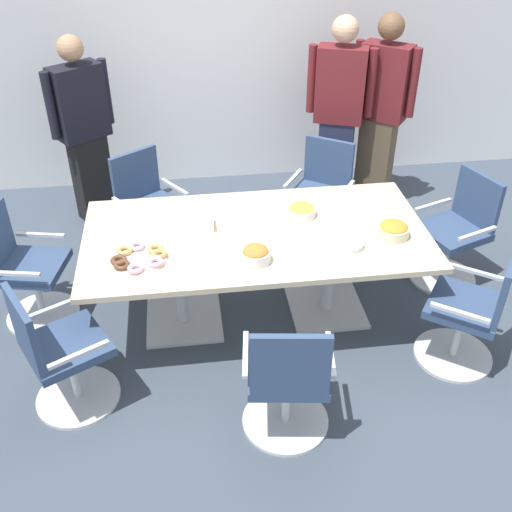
% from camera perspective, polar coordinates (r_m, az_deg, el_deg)
% --- Properties ---
extents(ground_plane, '(10.00, 10.00, 0.01)m').
position_cam_1_polar(ground_plane, '(4.65, -0.00, -5.63)').
color(ground_plane, '#3D4754').
extents(back_wall, '(8.00, 0.10, 2.80)m').
position_cam_1_polar(back_wall, '(6.15, -3.14, 19.51)').
color(back_wall, white).
rests_on(back_wall, ground).
extents(conference_table, '(2.40, 1.20, 0.75)m').
position_cam_1_polar(conference_table, '(4.27, -0.00, 0.83)').
color(conference_table, '#CCB793').
rests_on(conference_table, ground).
extents(office_chair_0, '(0.75, 0.75, 0.91)m').
position_cam_1_polar(office_chair_0, '(5.20, -10.10, 4.12)').
color(office_chair_0, silver).
rests_on(office_chair_0, ground).
extents(office_chair_1, '(0.64, 0.64, 0.91)m').
position_cam_1_polar(office_chair_1, '(4.70, -21.00, -1.49)').
color(office_chair_1, silver).
rests_on(office_chair_1, ground).
extents(office_chair_2, '(0.73, 0.73, 0.91)m').
position_cam_1_polar(office_chair_2, '(3.92, -18.12, -9.00)').
color(office_chair_2, silver).
rests_on(office_chair_2, ground).
extents(office_chair_3, '(0.61, 0.61, 0.91)m').
position_cam_1_polar(office_chair_3, '(3.58, 3.01, -11.89)').
color(office_chair_3, silver).
rests_on(office_chair_3, ground).
extents(office_chair_4, '(0.75, 0.75, 0.91)m').
position_cam_1_polar(office_chair_4, '(4.27, 19.75, -5.24)').
color(office_chair_4, silver).
rests_on(office_chair_4, ground).
extents(office_chair_5, '(0.69, 0.69, 0.91)m').
position_cam_1_polar(office_chair_5, '(5.06, 18.39, 1.85)').
color(office_chair_5, silver).
rests_on(office_chair_5, ground).
extents(office_chair_6, '(0.75, 0.75, 0.91)m').
position_cam_1_polar(office_chair_6, '(5.34, 6.11, 5.37)').
color(office_chair_6, silver).
rests_on(office_chair_6, ground).
extents(person_standing_0, '(0.55, 0.43, 1.71)m').
position_cam_1_polar(person_standing_0, '(5.69, -15.99, 11.49)').
color(person_standing_0, black).
rests_on(person_standing_0, ground).
extents(person_standing_1, '(0.60, 0.36, 1.80)m').
position_cam_1_polar(person_standing_1, '(5.75, 7.83, 13.38)').
color(person_standing_1, '#232842').
rests_on(person_standing_1, ground).
extents(person_standing_2, '(0.53, 0.44, 1.81)m').
position_cam_1_polar(person_standing_2, '(5.87, 11.78, 13.47)').
color(person_standing_2, brown).
rests_on(person_standing_2, ground).
extents(snack_bowl_pretzels, '(0.19, 0.19, 0.11)m').
position_cam_1_polar(snack_bowl_pretzels, '(3.88, -0.04, 0.16)').
color(snack_bowl_pretzels, white).
rests_on(snack_bowl_pretzels, conference_table).
extents(snack_bowl_chips_yellow, '(0.21, 0.21, 0.09)m').
position_cam_1_polar(snack_bowl_chips_yellow, '(4.39, 4.34, 4.34)').
color(snack_bowl_chips_yellow, white).
rests_on(snack_bowl_chips_yellow, conference_table).
extents(snack_bowl_chips_orange, '(0.22, 0.22, 0.11)m').
position_cam_1_polar(snack_bowl_chips_orange, '(4.24, 12.89, 2.46)').
color(snack_bowl_chips_orange, beige).
rests_on(snack_bowl_chips_orange, conference_table).
extents(donut_platter, '(0.37, 0.37, 0.04)m').
position_cam_1_polar(donut_platter, '(3.98, -11.06, -0.17)').
color(donut_platter, white).
rests_on(donut_platter, conference_table).
extents(plate_stack, '(0.20, 0.20, 0.04)m').
position_cam_1_polar(plate_stack, '(4.10, 8.81, 1.12)').
color(plate_stack, white).
rests_on(plate_stack, conference_table).
extents(napkin_pile, '(0.15, 0.15, 0.08)m').
position_cam_1_polar(napkin_pile, '(4.25, -5.08, 3.13)').
color(napkin_pile, white).
rests_on(napkin_pile, conference_table).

